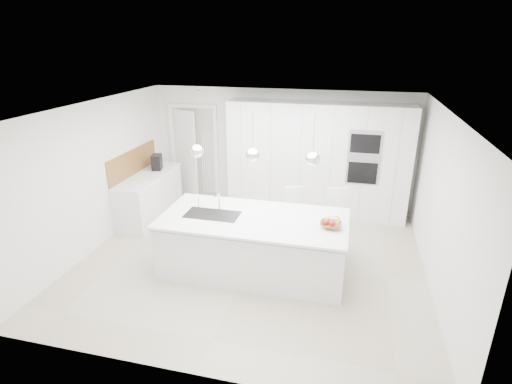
% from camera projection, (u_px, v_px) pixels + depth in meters
% --- Properties ---
extents(floor, '(5.50, 5.50, 0.00)m').
position_uv_depth(floor, '(252.00, 260.00, 6.64)').
color(floor, '#B9AE98').
rests_on(floor, ground).
extents(wall_back, '(5.50, 0.00, 5.50)m').
position_uv_depth(wall_back, '(281.00, 149.00, 8.45)').
color(wall_back, white).
rests_on(wall_back, ground).
extents(wall_left, '(0.00, 5.00, 5.00)m').
position_uv_depth(wall_left, '(95.00, 176.00, 6.80)').
color(wall_left, white).
rests_on(wall_left, ground).
extents(ceiling, '(5.50, 5.50, 0.00)m').
position_uv_depth(ceiling, '(251.00, 109.00, 5.74)').
color(ceiling, white).
rests_on(ceiling, wall_back).
extents(tall_cabinets, '(3.60, 0.60, 2.30)m').
position_uv_depth(tall_cabinets, '(317.00, 160.00, 8.04)').
color(tall_cabinets, white).
rests_on(tall_cabinets, floor).
extents(oven_stack, '(0.62, 0.04, 1.05)m').
position_uv_depth(oven_stack, '(364.00, 158.00, 7.49)').
color(oven_stack, '#A5A5A8').
rests_on(oven_stack, tall_cabinets).
extents(doorway_frame, '(1.11, 0.08, 2.13)m').
position_uv_depth(doorway_frame, '(195.00, 154.00, 8.94)').
color(doorway_frame, white).
rests_on(doorway_frame, floor).
extents(hallway_door, '(0.76, 0.38, 2.00)m').
position_uv_depth(hallway_door, '(183.00, 155.00, 8.96)').
color(hallway_door, white).
rests_on(hallway_door, floor).
extents(radiator, '(0.32, 0.04, 1.40)m').
position_uv_depth(radiator, '(208.00, 162.00, 8.92)').
color(radiator, white).
rests_on(radiator, floor).
extents(left_base_cabinets, '(0.60, 1.80, 0.86)m').
position_uv_depth(left_base_cabinets, '(150.00, 197.00, 8.12)').
color(left_base_cabinets, white).
rests_on(left_base_cabinets, floor).
extents(left_worktop, '(0.62, 1.82, 0.04)m').
position_uv_depth(left_worktop, '(148.00, 176.00, 7.95)').
color(left_worktop, white).
rests_on(left_worktop, left_base_cabinets).
extents(oak_backsplash, '(0.02, 1.80, 0.50)m').
position_uv_depth(oak_backsplash, '(133.00, 162.00, 7.92)').
color(oak_backsplash, olive).
rests_on(oak_backsplash, wall_left).
extents(island_base, '(2.80, 1.20, 0.86)m').
position_uv_depth(island_base, '(253.00, 246.00, 6.19)').
color(island_base, white).
rests_on(island_base, floor).
extents(island_worktop, '(2.84, 1.40, 0.04)m').
position_uv_depth(island_worktop, '(254.00, 219.00, 6.07)').
color(island_worktop, white).
rests_on(island_worktop, island_base).
extents(island_sink, '(0.84, 0.44, 0.18)m').
position_uv_depth(island_sink, '(212.00, 219.00, 6.19)').
color(island_sink, '#3F3F42').
rests_on(island_sink, island_worktop).
extents(island_tap, '(0.02, 0.02, 0.30)m').
position_uv_depth(island_tap, '(219.00, 201.00, 6.28)').
color(island_tap, white).
rests_on(island_tap, island_worktop).
extents(pendant_left, '(0.20, 0.20, 0.20)m').
position_uv_depth(pendant_left, '(197.00, 151.00, 5.85)').
color(pendant_left, white).
rests_on(pendant_left, ceiling).
extents(pendant_mid, '(0.20, 0.20, 0.20)m').
position_uv_depth(pendant_mid, '(253.00, 155.00, 5.66)').
color(pendant_mid, white).
rests_on(pendant_mid, ceiling).
extents(pendant_right, '(0.20, 0.20, 0.20)m').
position_uv_depth(pendant_right, '(313.00, 159.00, 5.47)').
color(pendant_right, white).
rests_on(pendant_right, ceiling).
extents(fruit_bowl, '(0.33, 0.33, 0.08)m').
position_uv_depth(fruit_bowl, '(331.00, 225.00, 5.74)').
color(fruit_bowl, olive).
rests_on(fruit_bowl, island_worktop).
extents(espresso_machine, '(0.26, 0.33, 0.31)m').
position_uv_depth(espresso_machine, '(157.00, 162.00, 8.24)').
color(espresso_machine, black).
rests_on(espresso_machine, left_worktop).
extents(bar_stool_left, '(0.51, 0.59, 1.06)m').
position_uv_depth(bar_stool_left, '(292.00, 219.00, 6.90)').
color(bar_stool_left, white).
rests_on(bar_stool_left, floor).
extents(bar_stool_right, '(0.49, 0.59, 1.13)m').
position_uv_depth(bar_stool_right, '(336.00, 223.00, 6.65)').
color(bar_stool_right, white).
rests_on(bar_stool_right, floor).
extents(apple_a, '(0.08, 0.08, 0.08)m').
position_uv_depth(apple_a, '(332.00, 224.00, 5.69)').
color(apple_a, '#A31721').
rests_on(apple_a, fruit_bowl).
extents(apple_b, '(0.09, 0.09, 0.09)m').
position_uv_depth(apple_b, '(327.00, 222.00, 5.73)').
color(apple_b, '#A31721').
rests_on(apple_b, fruit_bowl).
extents(apple_c, '(0.08, 0.08, 0.08)m').
position_uv_depth(apple_c, '(326.00, 222.00, 5.73)').
color(apple_c, '#A31721').
rests_on(apple_c, fruit_bowl).
extents(banana_bunch, '(0.25, 0.18, 0.22)m').
position_uv_depth(banana_bunch, '(333.00, 219.00, 5.72)').
color(banana_bunch, yellow).
rests_on(banana_bunch, fruit_bowl).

